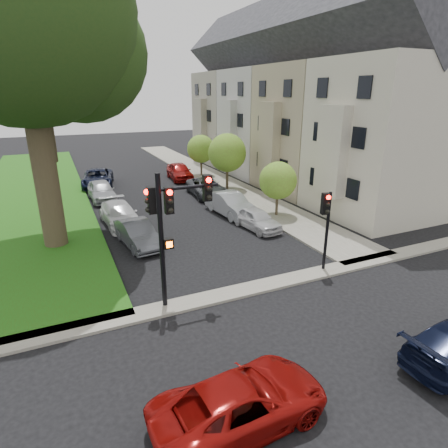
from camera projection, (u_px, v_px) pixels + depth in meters
name	position (u px, v px, depth m)	size (l,w,h in m)	color
ground	(278.00, 313.00, 14.26)	(140.00, 140.00, 0.00)	black
grass_strip	(33.00, 192.00, 31.34)	(8.00, 44.00, 0.12)	#285413
sidewalk_right	(207.00, 175.00, 37.47)	(3.50, 44.00, 0.12)	#716E5B
sidewalk_cross	(253.00, 288.00, 15.96)	(60.00, 1.00, 0.12)	#716E5B
house_a	(383.00, 109.00, 23.66)	(7.70, 7.55, 15.97)	#A8A491
house_b	(311.00, 105.00, 30.10)	(7.70, 7.55, 15.97)	tan
house_c	(264.00, 103.00, 36.53)	(7.70, 7.55, 15.97)	#ADAAA6
house_d	(231.00, 101.00, 42.97)	(7.70, 7.55, 15.97)	gray
eucalyptus	(17.00, 10.00, 16.69)	(11.80, 10.71, 16.72)	#4D402B
small_tree_a	(278.00, 181.00, 24.51)	(2.48, 2.48, 3.72)	#4D402B
small_tree_b	(227.00, 153.00, 31.08)	(3.18, 3.18, 4.77)	#4D402B
small_tree_c	(201.00, 149.00, 36.47)	(2.71, 2.71, 4.06)	#4D402B
traffic_signal_main	(171.00, 217.00, 13.64)	(2.60, 0.67, 5.33)	black
traffic_signal_secondary	(326.00, 217.00, 16.71)	(0.51, 0.41, 3.83)	black
car_cross_near	(241.00, 402.00, 9.36)	(2.14, 4.63, 1.29)	maroon
car_parked_0	(256.00, 219.00, 22.82)	(1.53, 3.81, 1.30)	silver
car_parked_1	(230.00, 204.00, 25.36)	(1.63, 4.66, 1.54)	#999BA0
car_parked_2	(207.00, 188.00, 30.03)	(2.32, 5.04, 1.40)	#3F4247
car_parked_3	(180.00, 171.00, 35.67)	(1.88, 4.68, 1.60)	maroon
car_parked_5	(138.00, 234.00, 20.29)	(1.45, 4.17, 1.37)	#3F4247
car_parked_6	(120.00, 215.00, 23.46)	(1.95, 4.80, 1.39)	silver
car_parked_7	(102.00, 191.00, 28.87)	(1.80, 4.48, 1.52)	#999BA0
car_parked_8	(98.00, 178.00, 33.13)	(2.49, 5.41, 1.50)	black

